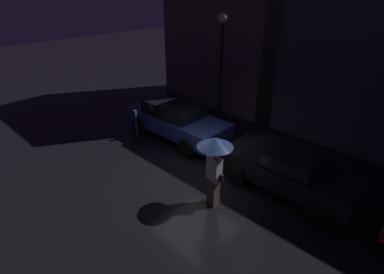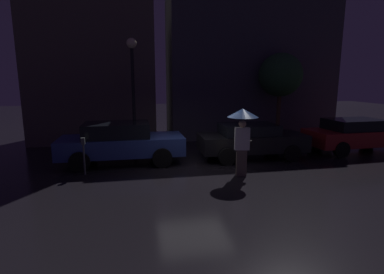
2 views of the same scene
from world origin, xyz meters
The scene contains 10 objects.
ground_plane centered at (0.00, 0.00, 0.00)m, with size 60.00×60.00×0.00m, color black.
building_facade_left centered at (-3.94, 6.50, 5.31)m, with size 6.08×3.00×10.62m.
building_facade_right centered at (4.50, 6.50, 3.69)m, with size 9.14×3.00×7.38m.
parked_car_blue centered at (-2.48, 1.49, 0.82)m, with size 4.56×1.99×1.54m.
parked_car_black centered at (2.62, 1.32, 0.74)m, with size 4.26×1.90×1.38m.
parked_car_red centered at (7.55, 1.53, 0.76)m, with size 4.46×1.98×1.43m.
pedestrian_with_umbrella centered at (1.44, -0.80, 1.66)m, with size 0.99×0.99×2.21m.
parking_meter centered at (-3.63, 0.27, 0.77)m, with size 0.12×0.10×1.25m.
street_lamp_near centered at (-1.97, 3.65, 3.40)m, with size 0.44×0.44×4.85m.
street_tree centered at (5.23, 4.25, 3.32)m, with size 2.14×2.14×4.42m.
Camera 2 is at (-1.93, -9.79, 3.10)m, focal length 28.00 mm.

